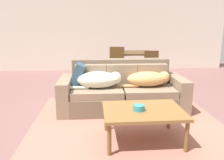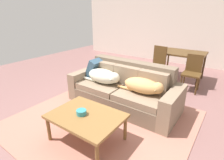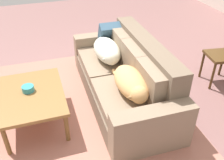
{
  "view_description": "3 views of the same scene",
  "coord_description": "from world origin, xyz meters",
  "px_view_note": "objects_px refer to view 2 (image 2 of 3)",
  "views": [
    {
      "loc": [
        -0.47,
        -3.78,
        1.48
      ],
      "look_at": [
        -0.14,
        0.25,
        0.51
      ],
      "focal_mm": 36.93,
      "sensor_mm": 36.0,
      "label": 1
    },
    {
      "loc": [
        1.67,
        -2.61,
        1.8
      ],
      "look_at": [
        -0.14,
        -0.01,
        0.56
      ],
      "focal_mm": 28.18,
      "sensor_mm": 36.0,
      "label": 2
    },
    {
      "loc": [
        2.72,
        -0.89,
        2.23
      ],
      "look_at": [
        0.26,
        -0.1,
        0.5
      ],
      "focal_mm": 40.37,
      "sensor_mm": 36.0,
      "label": 3
    }
  ],
  "objects_px": {
    "couch": "(124,90)",
    "coffee_table": "(86,118)",
    "dining_chair_near_left": "(157,63)",
    "dining_chair_near_right": "(192,71)",
    "throw_pillow_by_left_arm": "(96,68)",
    "dining_table": "(183,55)",
    "bowl_on_coffee_table": "(81,112)",
    "dog_on_left_cushion": "(104,76)",
    "dog_on_right_cushion": "(144,86)"
  },
  "relations": [
    {
      "from": "couch",
      "to": "coffee_table",
      "type": "relative_size",
      "value": 2.18
    },
    {
      "from": "dining_chair_near_left",
      "to": "dining_chair_near_right",
      "type": "bearing_deg",
      "value": 7.12
    },
    {
      "from": "throw_pillow_by_left_arm",
      "to": "dining_table",
      "type": "distance_m",
      "value": 2.48
    },
    {
      "from": "throw_pillow_by_left_arm",
      "to": "bowl_on_coffee_table",
      "type": "relative_size",
      "value": 3.0
    },
    {
      "from": "dog_on_left_cushion",
      "to": "dog_on_right_cushion",
      "type": "distance_m",
      "value": 0.86
    },
    {
      "from": "dining_table",
      "to": "dining_chair_near_right",
      "type": "bearing_deg",
      "value": -56.82
    },
    {
      "from": "dining_table",
      "to": "coffee_table",
      "type": "bearing_deg",
      "value": -97.23
    },
    {
      "from": "couch",
      "to": "throw_pillow_by_left_arm",
      "type": "bearing_deg",
      "value": 176.45
    },
    {
      "from": "dog_on_right_cushion",
      "to": "throw_pillow_by_left_arm",
      "type": "xyz_separation_m",
      "value": [
        -1.25,
        0.17,
        0.06
      ]
    },
    {
      "from": "throw_pillow_by_left_arm",
      "to": "coffee_table",
      "type": "bearing_deg",
      "value": -55.23
    },
    {
      "from": "dog_on_left_cushion",
      "to": "dog_on_right_cushion",
      "type": "height_order",
      "value": "dog_on_left_cushion"
    },
    {
      "from": "couch",
      "to": "dining_chair_near_left",
      "type": "xyz_separation_m",
      "value": [
        0.06,
        1.55,
        0.21
      ]
    },
    {
      "from": "bowl_on_coffee_table",
      "to": "dining_chair_near_right",
      "type": "relative_size",
      "value": 0.17
    },
    {
      "from": "dog_on_right_cushion",
      "to": "dining_table",
      "type": "xyz_separation_m",
      "value": [
        0.09,
        2.25,
        0.13
      ]
    },
    {
      "from": "bowl_on_coffee_table",
      "to": "dining_table",
      "type": "relative_size",
      "value": 0.13
    },
    {
      "from": "dog_on_right_cushion",
      "to": "dining_table",
      "type": "bearing_deg",
      "value": 88.59
    },
    {
      "from": "dog_on_right_cushion",
      "to": "coffee_table",
      "type": "height_order",
      "value": "dog_on_right_cushion"
    },
    {
      "from": "dog_on_right_cushion",
      "to": "dining_chair_near_left",
      "type": "height_order",
      "value": "dining_chair_near_left"
    },
    {
      "from": "dog_on_left_cushion",
      "to": "bowl_on_coffee_table",
      "type": "bearing_deg",
      "value": -67.32
    },
    {
      "from": "coffee_table",
      "to": "throw_pillow_by_left_arm",
      "type": "bearing_deg",
      "value": 124.77
    },
    {
      "from": "dining_chair_near_left",
      "to": "dining_chair_near_right",
      "type": "distance_m",
      "value": 0.88
    },
    {
      "from": "dining_chair_near_left",
      "to": "dog_on_right_cushion",
      "type": "bearing_deg",
      "value": -68.28
    },
    {
      "from": "dining_chair_near_right",
      "to": "coffee_table",
      "type": "bearing_deg",
      "value": -108.39
    },
    {
      "from": "dog_on_left_cushion",
      "to": "couch",
      "type": "bearing_deg",
      "value": 20.87
    },
    {
      "from": "dining_table",
      "to": "dog_on_right_cushion",
      "type": "bearing_deg",
      "value": -92.25
    },
    {
      "from": "dog_on_right_cushion",
      "to": "throw_pillow_by_left_arm",
      "type": "relative_size",
      "value": 2.03
    },
    {
      "from": "couch",
      "to": "bowl_on_coffee_table",
      "type": "relative_size",
      "value": 15.39
    },
    {
      "from": "dining_chair_near_right",
      "to": "dog_on_left_cushion",
      "type": "bearing_deg",
      "value": -130.48
    },
    {
      "from": "couch",
      "to": "dog_on_left_cushion",
      "type": "bearing_deg",
      "value": -159.13
    },
    {
      "from": "throw_pillow_by_left_arm",
      "to": "dining_chair_near_left",
      "type": "xyz_separation_m",
      "value": [
        0.86,
        1.49,
        -0.09
      ]
    },
    {
      "from": "coffee_table",
      "to": "dining_chair_near_left",
      "type": "distance_m",
      "value": 2.8
    },
    {
      "from": "dog_on_right_cushion",
      "to": "throw_pillow_by_left_arm",
      "type": "bearing_deg",
      "value": 173.12
    },
    {
      "from": "dog_on_right_cushion",
      "to": "couch",
      "type": "bearing_deg",
      "value": 167.5
    },
    {
      "from": "dining_table",
      "to": "dog_on_left_cushion",
      "type": "bearing_deg",
      "value": -112.45
    },
    {
      "from": "dog_on_left_cushion",
      "to": "dining_chair_near_left",
      "type": "xyz_separation_m",
      "value": [
        0.46,
        1.7,
        -0.04
      ]
    },
    {
      "from": "coffee_table",
      "to": "bowl_on_coffee_table",
      "type": "relative_size",
      "value": 7.07
    },
    {
      "from": "dog_on_left_cushion",
      "to": "dining_chair_near_right",
      "type": "bearing_deg",
      "value": 52.14
    },
    {
      "from": "dog_on_left_cushion",
      "to": "throw_pillow_by_left_arm",
      "type": "xyz_separation_m",
      "value": [
        -0.39,
        0.21,
        0.05
      ]
    },
    {
      "from": "dog_on_left_cushion",
      "to": "dining_table",
      "type": "relative_size",
      "value": 0.79
    },
    {
      "from": "bowl_on_coffee_table",
      "to": "dog_on_left_cushion",
      "type": "bearing_deg",
      "value": 111.84
    },
    {
      "from": "dining_chair_near_left",
      "to": "dining_chair_near_right",
      "type": "xyz_separation_m",
      "value": [
        0.88,
        -0.02,
        -0.05
      ]
    },
    {
      "from": "dog_on_left_cushion",
      "to": "bowl_on_coffee_table",
      "type": "distance_m",
      "value": 1.22
    },
    {
      "from": "dog_on_right_cushion",
      "to": "dining_chair_near_left",
      "type": "xyz_separation_m",
      "value": [
        -0.39,
        1.66,
        -0.03
      ]
    },
    {
      "from": "dining_table",
      "to": "dining_chair_near_left",
      "type": "relative_size",
      "value": 1.15
    },
    {
      "from": "dog_on_right_cushion",
      "to": "dog_on_left_cushion",
      "type": "bearing_deg",
      "value": -176.7
    },
    {
      "from": "dog_on_left_cushion",
      "to": "coffee_table",
      "type": "distance_m",
      "value": 1.23
    },
    {
      "from": "couch",
      "to": "coffee_table",
      "type": "bearing_deg",
      "value": -83.84
    },
    {
      "from": "couch",
      "to": "dog_on_right_cushion",
      "type": "relative_size",
      "value": 2.53
    },
    {
      "from": "coffee_table",
      "to": "dining_table",
      "type": "xyz_separation_m",
      "value": [
        0.43,
        3.39,
        0.3
      ]
    },
    {
      "from": "couch",
      "to": "dining_chair_near_right",
      "type": "xyz_separation_m",
      "value": [
        0.95,
        1.53,
        0.15
      ]
    }
  ]
}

